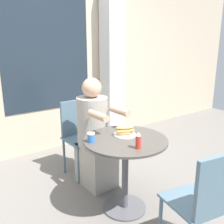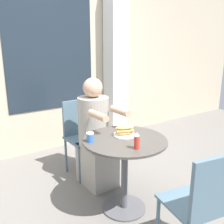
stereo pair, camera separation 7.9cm
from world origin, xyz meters
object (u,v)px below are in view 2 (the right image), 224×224
(drink_cup, at_px, (90,137))
(condiment_bottle, at_px, (137,141))
(seated_diner, at_px, (95,139))
(diner_chair, at_px, (80,130))
(cafe_table, at_px, (125,158))
(sandwich_on_plate, at_px, (125,131))
(empty_chair_across, at_px, (202,200))

(drink_cup, height_order, condiment_bottle, condiment_bottle)
(seated_diner, bearing_deg, diner_chair, -91.47)
(cafe_table, xyz_separation_m, diner_chair, (0.01, 0.90, 0.00))
(sandwich_on_plate, distance_m, drink_cup, 0.34)
(cafe_table, height_order, drink_cup, drink_cup)
(condiment_bottle, bearing_deg, diner_chair, 86.81)
(drink_cup, xyz_separation_m, condiment_bottle, (0.24, -0.34, 0.03))
(seated_diner, bearing_deg, empty_chair_across, 89.01)
(cafe_table, height_order, diner_chair, diner_chair)
(seated_diner, height_order, drink_cup, seated_diner)
(empty_chair_across, height_order, drink_cup, empty_chair_across)
(sandwich_on_plate, relative_size, drink_cup, 2.52)
(seated_diner, distance_m, empty_chair_across, 1.36)
(seated_diner, xyz_separation_m, sandwich_on_plate, (0.03, -0.48, 0.23))
(seated_diner, distance_m, sandwich_on_plate, 0.53)
(cafe_table, height_order, sandwich_on_plate, sandwich_on_plate)
(empty_chair_across, bearing_deg, condiment_bottle, 109.77)
(sandwich_on_plate, relative_size, condiment_bottle, 1.48)
(diner_chair, distance_m, seated_diner, 0.35)
(cafe_table, distance_m, seated_diner, 0.55)
(cafe_table, bearing_deg, drink_cup, 158.13)
(empty_chair_across, bearing_deg, diner_chair, 101.33)
(sandwich_on_plate, height_order, drink_cup, sandwich_on_plate)
(empty_chair_across, relative_size, drink_cup, 10.60)
(empty_chair_across, distance_m, sandwich_on_plate, 0.90)
(sandwich_on_plate, bearing_deg, diner_chair, 92.52)
(seated_diner, xyz_separation_m, empty_chair_across, (0.03, -1.36, 0.01))
(condiment_bottle, bearing_deg, drink_cup, 125.17)
(cafe_table, relative_size, condiment_bottle, 5.34)
(seated_diner, xyz_separation_m, condiment_bottle, (-0.07, -0.78, 0.26))
(cafe_table, distance_m, empty_chair_across, 0.80)
(cafe_table, bearing_deg, condiment_bottle, -102.27)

